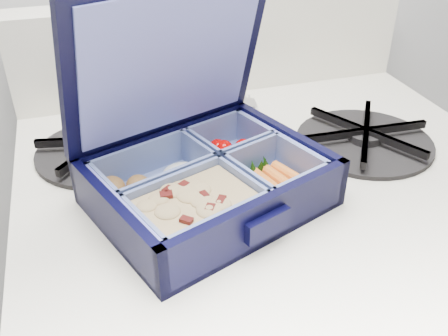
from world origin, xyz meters
name	(u,v)px	position (x,y,z in m)	size (l,w,h in m)	color
bento_box	(209,182)	(0.50, 1.67, 0.88)	(0.22, 0.17, 0.05)	black
burner_grate	(365,135)	(0.72, 1.73, 0.87)	(0.17, 0.17, 0.02)	black
burner_grate_rear	(103,146)	(0.41, 1.80, 0.86)	(0.16, 0.16, 0.02)	black
fork	(260,135)	(0.60, 1.78, 0.86)	(0.02, 0.19, 0.01)	silver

